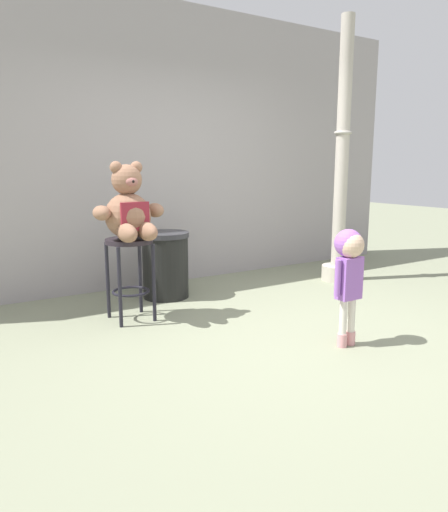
# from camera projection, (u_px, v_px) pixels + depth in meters

# --- Properties ---
(ground_plane) EXTENTS (24.00, 24.00, 0.00)m
(ground_plane) POSITION_uv_depth(u_px,v_px,m) (283.00, 339.00, 3.78)
(ground_plane) COLOR gray
(building_wall) EXTENTS (6.89, 0.30, 3.11)m
(building_wall) POSITION_uv_depth(u_px,v_px,m) (156.00, 147.00, 5.45)
(building_wall) COLOR #9A9395
(building_wall) RESTS_ON ground_plane
(bar_stool_with_teddy) EXTENTS (0.41, 0.41, 0.73)m
(bar_stool_with_teddy) POSITION_uv_depth(u_px,v_px,m) (130.00, 261.00, 4.17)
(bar_stool_with_teddy) COLOR black
(bar_stool_with_teddy) RESTS_ON ground_plane
(teddy_bear) EXTENTS (0.62, 0.55, 0.66)m
(teddy_bear) POSITION_uv_depth(u_px,v_px,m) (129.00, 211.00, 4.06)
(teddy_bear) COLOR #8D634B
(teddy_bear) RESTS_ON bar_stool_with_teddy
(child_walking) EXTENTS (0.28, 0.23, 0.89)m
(child_walking) POSITION_uv_depth(u_px,v_px,m) (349.00, 262.00, 3.53)
(child_walking) COLOR pink
(child_walking) RESTS_ON ground_plane
(trash_bin) EXTENTS (0.50, 0.50, 0.68)m
(trash_bin) POSITION_uv_depth(u_px,v_px,m) (166.00, 265.00, 4.93)
(trash_bin) COLOR black
(trash_bin) RESTS_ON ground_plane
(lamppost) EXTENTS (0.36, 0.36, 2.97)m
(lamppost) POSITION_uv_depth(u_px,v_px,m) (341.00, 180.00, 5.51)
(lamppost) COLOR #B4AD9C
(lamppost) RESTS_ON ground_plane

